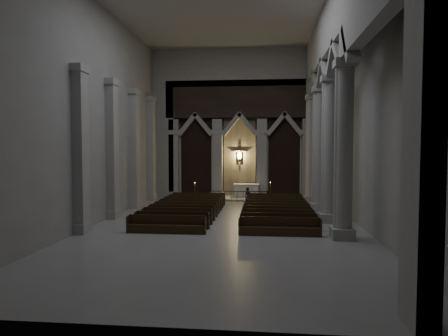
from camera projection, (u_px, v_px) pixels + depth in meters
name	position (u px, v px, depth m)	size (l,w,h in m)	color
room	(226.00, 80.00, 20.65)	(24.00, 24.10, 12.00)	#97958F
sanctuary_wall	(240.00, 116.00, 32.17)	(14.00, 0.77, 12.00)	#AAA79E
right_arcade	(330.00, 78.00, 21.42)	(1.00, 24.00, 12.00)	#AAA79E
left_pilasters	(124.00, 151.00, 24.99)	(0.60, 13.00, 8.03)	#AAA79E
sanctuary_step	(239.00, 198.00, 31.58)	(8.50, 2.60, 0.15)	#AAA79E
altar	(246.00, 190.00, 31.95)	(2.06, 0.83, 1.05)	beige
altar_rail	(237.00, 195.00, 29.65)	(4.60, 0.09, 0.90)	black
candle_stand_left	(195.00, 196.00, 30.88)	(0.24, 0.24, 1.40)	#B39837
candle_stand_right	(270.00, 197.00, 29.90)	(0.25, 0.25, 1.51)	#B39837
pews	(230.00, 212.00, 23.68)	(9.24, 9.98, 0.86)	black
worshipper	(248.00, 197.00, 28.03)	(0.47, 0.31, 1.30)	black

